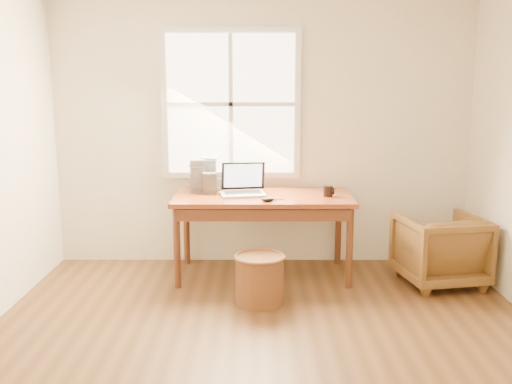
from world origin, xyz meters
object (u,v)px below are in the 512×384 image
(armchair, at_px, (440,249))
(coffee_mug, at_px, (328,191))
(cd_stack_a, at_px, (208,174))
(laptop, at_px, (243,179))
(desk, at_px, (263,197))
(wicker_stool, at_px, (260,280))

(armchair, xyz_separation_m, coffee_mug, (-0.97, 0.18, 0.49))
(cd_stack_a, bearing_deg, laptop, -40.10)
(armchair, bearing_deg, laptop, -17.68)
(coffee_mug, bearing_deg, armchair, 13.94)
(cd_stack_a, bearing_deg, desk, -27.37)
(desk, distance_m, coffee_mug, 0.59)
(coffee_mug, bearing_deg, laptop, -158.35)
(laptop, distance_m, coffee_mug, 0.77)
(wicker_stool, relative_size, coffee_mug, 4.02)
(coffee_mug, distance_m, cd_stack_a, 1.14)
(desk, relative_size, wicker_stool, 4.14)
(wicker_stool, xyz_separation_m, cd_stack_a, (-0.48, 0.96, 0.71))
(armchair, bearing_deg, coffee_mug, -21.05)
(desk, height_order, wicker_stool, desk)
(wicker_stool, distance_m, coffee_mug, 1.08)
(armchair, distance_m, cd_stack_a, 2.20)
(desk, xyz_separation_m, armchair, (1.55, -0.24, -0.42))
(armchair, xyz_separation_m, wicker_stool, (-1.58, -0.46, -0.12))
(cd_stack_a, bearing_deg, armchair, -13.70)
(wicker_stool, relative_size, cd_stack_a, 1.24)
(desk, xyz_separation_m, wicker_stool, (-0.03, -0.70, -0.54))
(coffee_mug, height_order, cd_stack_a, cd_stack_a)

